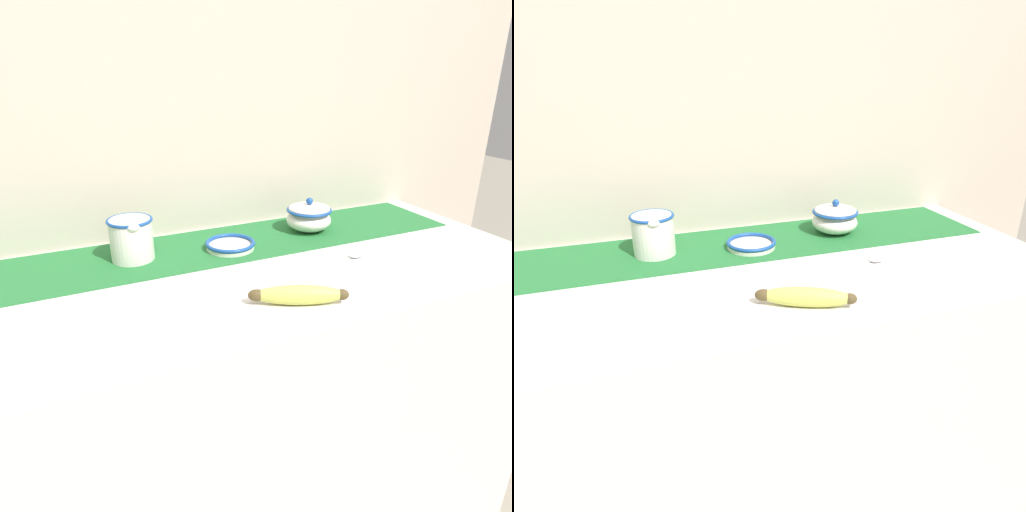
{
  "view_description": "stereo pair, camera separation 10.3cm",
  "coord_description": "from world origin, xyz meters",
  "views": [
    {
      "loc": [
        -0.39,
        -0.91,
        1.34
      ],
      "look_at": [
        0.02,
        -0.05,
        0.94
      ],
      "focal_mm": 32.0,
      "sensor_mm": 36.0,
      "label": 1
    },
    {
      "loc": [
        -0.29,
        -0.94,
        1.34
      ],
      "look_at": [
        0.02,
        -0.05,
        0.94
      ],
      "focal_mm": 32.0,
      "sensor_mm": 36.0,
      "label": 2
    }
  ],
  "objects": [
    {
      "name": "spoon",
      "position": [
        0.28,
        -0.05,
        0.89
      ],
      "size": [
        0.15,
        0.03,
        0.01
      ],
      "rotation": [
        0.0,
        0.0,
        0.07
      ],
      "color": "#B7B7BC",
      "rests_on": "countertop"
    },
    {
      "name": "banana",
      "position": [
        0.04,
        -0.2,
        0.91
      ],
      "size": [
        0.2,
        0.11,
        0.04
      ],
      "rotation": [
        0.0,
        0.0,
        -0.42
      ],
      "color": "#CCD156",
      "rests_on": "countertop"
    },
    {
      "name": "small_dish",
      "position": [
        0.02,
        0.13,
        0.9
      ],
      "size": [
        0.13,
        0.13,
        0.02
      ],
      "color": "white",
      "rests_on": "countertop"
    },
    {
      "name": "back_wall",
      "position": [
        0.0,
        0.33,
        1.2
      ],
      "size": [
        2.29,
        0.04,
        2.4
      ],
      "primitive_type": "cube",
      "color": "beige",
      "rests_on": "ground_plane"
    },
    {
      "name": "countertop",
      "position": [
        0.0,
        0.0,
        0.44
      ],
      "size": [
        1.49,
        0.62,
        0.89
      ],
      "primitive_type": "cube",
      "color": "silver",
      "rests_on": "ground_plane"
    },
    {
      "name": "table_runner",
      "position": [
        0.0,
        0.17,
        0.89
      ],
      "size": [
        1.37,
        0.27,
        0.0
      ],
      "primitive_type": "cube",
      "color": "#236B33",
      "rests_on": "countertop"
    },
    {
      "name": "sugar_bowl",
      "position": [
        0.28,
        0.17,
        0.93
      ],
      "size": [
        0.13,
        0.13,
        0.1
      ],
      "color": "white",
      "rests_on": "countertop"
    },
    {
      "name": "cream_pitcher",
      "position": [
        -0.22,
        0.17,
        0.94
      ],
      "size": [
        0.11,
        0.13,
        0.11
      ],
      "color": "white",
      "rests_on": "countertop"
    }
  ]
}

